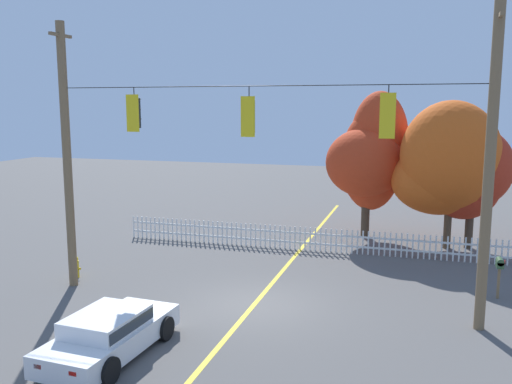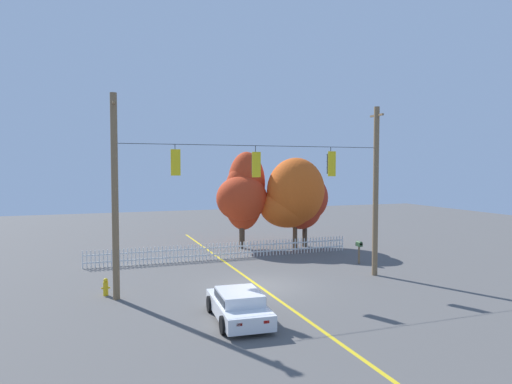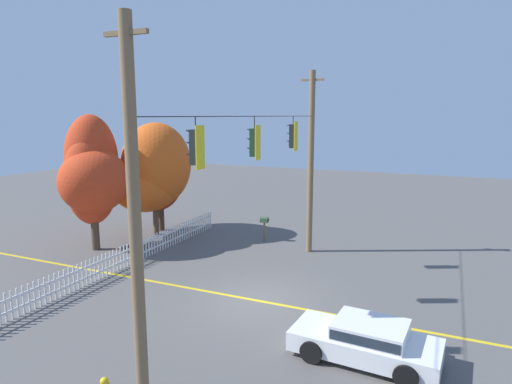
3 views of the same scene
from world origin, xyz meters
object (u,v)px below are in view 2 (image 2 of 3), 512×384
at_px(traffic_signal_southbound_primary, 175,162).
at_px(autumn_oak_far_east, 301,201).
at_px(fire_hydrant, 106,287).
at_px(parked_car, 239,305).
at_px(autumn_maple_near_fence, 244,193).
at_px(traffic_signal_westbound_side, 256,164).
at_px(traffic_signal_northbound_primary, 331,164).
at_px(roadside_mailbox, 359,245).
at_px(autumn_maple_mid, 293,197).

xyz_separation_m(traffic_signal_southbound_primary, autumn_oak_far_east, (10.65, 9.33, -2.64)).
height_order(traffic_signal_southbound_primary, fire_hydrant, traffic_signal_southbound_primary).
bearing_deg(parked_car, autumn_oak_far_east, 56.54).
bearing_deg(autumn_maple_near_fence, traffic_signal_southbound_primary, -122.94).
relative_size(traffic_signal_westbound_side, traffic_signal_northbound_primary, 1.01).
distance_m(autumn_oak_far_east, fire_hydrant, 16.39).
distance_m(autumn_oak_far_east, roadside_mailbox, 6.92).
xyz_separation_m(traffic_signal_southbound_primary, roadside_mailbox, (11.38, 2.81, -4.85)).
bearing_deg(traffic_signal_westbound_side, parked_car, -117.09).
xyz_separation_m(traffic_signal_southbound_primary, autumn_maple_near_fence, (6.60, 10.18, -2.05)).
distance_m(autumn_oak_far_east, parked_car, 16.71).
bearing_deg(parked_car, autumn_maple_near_fence, 70.95).
xyz_separation_m(autumn_maple_near_fence, fire_hydrant, (-9.62, -9.41, -3.51)).
bearing_deg(traffic_signal_southbound_primary, autumn_oak_far_east, 41.22).
distance_m(traffic_signal_southbound_primary, fire_hydrant, 6.38).
distance_m(traffic_signal_northbound_primary, parked_car, 9.36).
bearing_deg(autumn_maple_near_fence, autumn_maple_mid, -20.84).
xyz_separation_m(traffic_signal_southbound_primary, traffic_signal_westbound_side, (3.82, -0.00, -0.09)).
bearing_deg(roadside_mailbox, fire_hydrant, -171.96).
distance_m(autumn_maple_near_fence, roadside_mailbox, 9.22).
xyz_separation_m(traffic_signal_westbound_side, fire_hydrant, (-6.84, 0.77, -5.47)).
bearing_deg(roadside_mailbox, autumn_maple_near_fence, 122.95).
height_order(traffic_signal_westbound_side, autumn_maple_mid, traffic_signal_westbound_side).
distance_m(traffic_signal_southbound_primary, autumn_maple_near_fence, 12.31).
distance_m(autumn_maple_near_fence, autumn_oak_far_east, 4.18).
bearing_deg(autumn_maple_mid, autumn_maple_near_fence, 159.16).
distance_m(traffic_signal_westbound_side, autumn_maple_near_fence, 10.74).
bearing_deg(autumn_maple_near_fence, traffic_signal_northbound_primary, -82.96).
bearing_deg(traffic_signal_southbound_primary, roadside_mailbox, 13.86).
distance_m(traffic_signal_northbound_primary, fire_hydrant, 12.23).
relative_size(fire_hydrant, roadside_mailbox, 0.58).
xyz_separation_m(traffic_signal_northbound_primary, roadside_mailbox, (3.52, 2.81, -4.81)).
bearing_deg(fire_hydrant, autumn_oak_far_east, 32.04).
bearing_deg(autumn_maple_mid, fire_hydrant, -147.53).
relative_size(parked_car, fire_hydrant, 5.28).
height_order(traffic_signal_northbound_primary, roadside_mailbox, traffic_signal_northbound_primary).
distance_m(traffic_signal_northbound_primary, autumn_maple_mid, 9.44).
xyz_separation_m(autumn_maple_near_fence, parked_car, (-5.05, -14.61, -3.29)).
distance_m(traffic_signal_northbound_primary, roadside_mailbox, 6.59).
xyz_separation_m(traffic_signal_southbound_primary, autumn_maple_mid, (9.83, 8.95, -2.30)).
relative_size(parked_car, roadside_mailbox, 3.08).
xyz_separation_m(autumn_oak_far_east, parked_car, (-9.09, -13.76, -2.70)).
distance_m(traffic_signal_westbound_side, autumn_maple_mid, 11.01).
bearing_deg(autumn_oak_far_east, fire_hydrant, -147.96).
height_order(traffic_signal_southbound_primary, autumn_oak_far_east, traffic_signal_southbound_primary).
height_order(traffic_signal_westbound_side, roadside_mailbox, traffic_signal_westbound_side).
bearing_deg(fire_hydrant, traffic_signal_northbound_primary, -4.06).
distance_m(traffic_signal_westbound_side, parked_car, 7.24).
xyz_separation_m(traffic_signal_northbound_primary, autumn_oak_far_east, (2.79, 9.33, -2.61)).
xyz_separation_m(traffic_signal_southbound_primary, fire_hydrant, (-3.02, 0.77, -5.56)).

